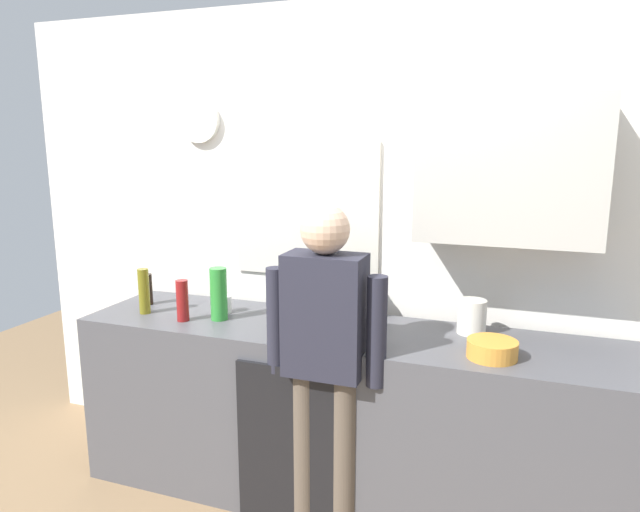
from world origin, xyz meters
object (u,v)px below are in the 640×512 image
(coffee_maker, at_px, (334,293))
(mixing_bowl, at_px, (492,349))
(bottle_clear_soda, at_px, (219,294))
(bottle_dark_sauce, at_px, (148,289))
(bottle_olive_oil, at_px, (144,291))
(cup_white_mug, at_px, (224,304))
(bottle_red_vinegar, at_px, (182,301))
(dish_soap, at_px, (338,326))
(person_at_sink, at_px, (325,347))
(storage_canister, at_px, (472,317))
(bottle_amber_beer, at_px, (370,318))

(coffee_maker, xyz_separation_m, mixing_bowl, (0.82, -0.27, -0.11))
(mixing_bowl, bearing_deg, bottle_clear_soda, 176.83)
(bottle_dark_sauce, xyz_separation_m, mixing_bowl, (1.93, -0.19, -0.05))
(bottle_olive_oil, relative_size, mixing_bowl, 1.14)
(mixing_bowl, bearing_deg, bottle_dark_sauce, 174.46)
(cup_white_mug, bearing_deg, bottle_clear_soda, -73.42)
(bottle_red_vinegar, relative_size, cup_white_mug, 2.32)
(coffee_maker, xyz_separation_m, bottle_olive_oil, (-1.02, -0.23, -0.02))
(bottle_dark_sauce, height_order, dish_soap, same)
(bottle_olive_oil, bearing_deg, mixing_bowl, -1.11)
(bottle_red_vinegar, distance_m, person_at_sink, 0.87)
(mixing_bowl, bearing_deg, bottle_red_vinegar, -179.73)
(bottle_red_vinegar, xyz_separation_m, dish_soap, (0.87, -0.03, -0.03))
(coffee_maker, distance_m, cup_white_mug, 0.63)
(bottle_olive_oil, distance_m, person_at_sink, 1.15)
(bottle_red_vinegar, bearing_deg, cup_white_mug, 56.59)
(bottle_clear_soda, relative_size, person_at_sink, 0.17)
(bottle_dark_sauce, relative_size, bottle_clear_soda, 0.64)
(bottle_red_vinegar, relative_size, bottle_olive_oil, 0.88)
(bottle_dark_sauce, xyz_separation_m, storage_canister, (1.82, 0.12, -0.00))
(coffee_maker, distance_m, bottle_dark_sauce, 1.11)
(bottle_dark_sauce, relative_size, person_at_sink, 0.11)
(coffee_maker, bearing_deg, bottle_amber_beer, -43.56)
(mixing_bowl, relative_size, person_at_sink, 0.14)
(dish_soap, bearing_deg, bottle_dark_sauce, 169.55)
(bottle_red_vinegar, height_order, bottle_olive_oil, bottle_olive_oil)
(bottle_red_vinegar, height_order, cup_white_mug, bottle_red_vinegar)
(person_at_sink, bearing_deg, coffee_maker, 90.78)
(bottle_dark_sauce, bearing_deg, bottle_clear_soda, -11.64)
(bottle_red_vinegar, xyz_separation_m, bottle_clear_soda, (0.17, 0.08, 0.03))
(bottle_amber_beer, bearing_deg, bottle_dark_sauce, 172.99)
(mixing_bowl, bearing_deg, coffee_maker, 161.82)
(bottle_dark_sauce, bearing_deg, coffee_maker, 4.28)
(dish_soap, relative_size, storage_canister, 1.06)
(mixing_bowl, height_order, dish_soap, dish_soap)
(bottle_dark_sauce, xyz_separation_m, bottle_amber_beer, (1.38, -0.17, 0.03))
(dish_soap, distance_m, person_at_sink, 0.14)
(bottle_amber_beer, xyz_separation_m, storage_canister, (0.44, 0.29, -0.03))
(mixing_bowl, relative_size, dish_soap, 1.22)
(mixing_bowl, xyz_separation_m, dish_soap, (-0.70, -0.04, 0.04))
(storage_canister, bearing_deg, dish_soap, -149.20)
(bottle_amber_beer, xyz_separation_m, mixing_bowl, (0.56, -0.02, -0.08))
(bottle_clear_soda, distance_m, mixing_bowl, 1.41)
(bottle_clear_soda, bearing_deg, storage_canister, 10.09)
(bottle_amber_beer, distance_m, person_at_sink, 0.26)
(mixing_bowl, bearing_deg, storage_canister, 110.97)
(bottle_olive_oil, distance_m, bottle_clear_soda, 0.44)
(storage_canister, bearing_deg, coffee_maker, -177.10)
(storage_canister, bearing_deg, bottle_clear_soda, -169.91)
(bottle_dark_sauce, xyz_separation_m, cup_white_mug, (0.50, 0.01, -0.04))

